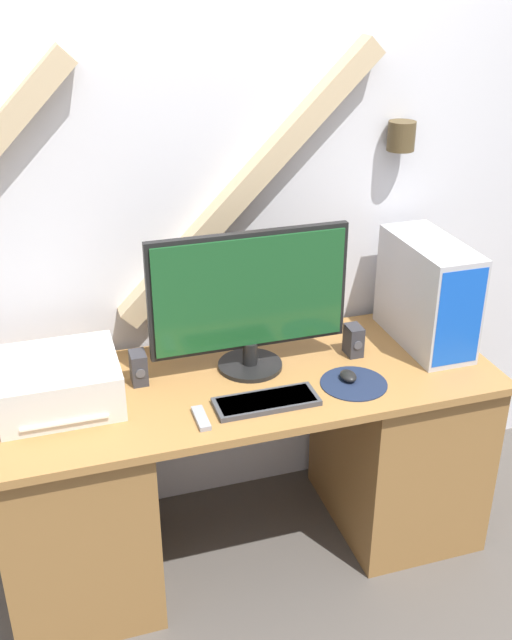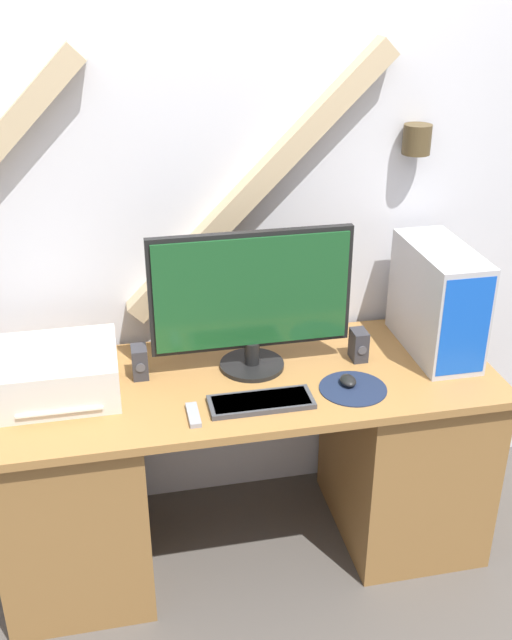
% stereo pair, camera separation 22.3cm
% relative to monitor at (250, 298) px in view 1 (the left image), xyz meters
% --- Properties ---
extents(ground_plane, '(12.00, 12.00, 0.00)m').
position_rel_monitor_xyz_m(ground_plane, '(-0.04, -0.41, -1.04)').
color(ground_plane, '#4C4742').
extents(wall_back, '(6.40, 0.15, 2.70)m').
position_rel_monitor_xyz_m(wall_back, '(-0.04, 0.32, 0.32)').
color(wall_back, silver).
rests_on(wall_back, ground_plane).
extents(desk, '(1.77, 0.68, 0.76)m').
position_rel_monitor_xyz_m(desk, '(-0.04, -0.07, -0.64)').
color(desk, olive).
rests_on(desk, ground_plane).
extents(monitor, '(0.71, 0.23, 0.51)m').
position_rel_monitor_xyz_m(monitor, '(0.00, 0.00, 0.00)').
color(monitor, black).
rests_on(monitor, desk).
extents(keyboard, '(0.35, 0.13, 0.02)m').
position_rel_monitor_xyz_m(keyboard, '(-0.02, -0.25, -0.26)').
color(keyboard, '#3D3D42').
rests_on(keyboard, desk).
extents(mousepad, '(0.23, 0.23, 0.00)m').
position_rel_monitor_xyz_m(mousepad, '(0.31, -0.22, -0.27)').
color(mousepad, '#19233D').
rests_on(mousepad, desk).
extents(mouse, '(0.05, 0.08, 0.03)m').
position_rel_monitor_xyz_m(mouse, '(0.30, -0.20, -0.26)').
color(mouse, black).
rests_on(mouse, mousepad).
extents(computer_tower, '(0.20, 0.46, 0.40)m').
position_rel_monitor_xyz_m(computer_tower, '(0.69, -0.01, -0.07)').
color(computer_tower, '#B2B2B7').
rests_on(computer_tower, desk).
extents(printer, '(0.39, 0.36, 0.15)m').
position_rel_monitor_xyz_m(printer, '(-0.67, -0.04, -0.20)').
color(printer, beige).
rests_on(printer, desk).
extents(speaker_left, '(0.05, 0.08, 0.11)m').
position_rel_monitor_xyz_m(speaker_left, '(-0.40, 0.01, -0.22)').
color(speaker_left, '#2D2D33').
rests_on(speaker_left, desk).
extents(speaker_right, '(0.05, 0.08, 0.11)m').
position_rel_monitor_xyz_m(speaker_right, '(0.39, -0.02, -0.22)').
color(speaker_right, '#2D2D33').
rests_on(speaker_right, desk).
extents(remote_control, '(0.04, 0.13, 0.02)m').
position_rel_monitor_xyz_m(remote_control, '(-0.25, -0.28, -0.27)').
color(remote_control, gray).
rests_on(remote_control, desk).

